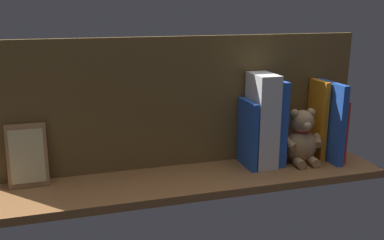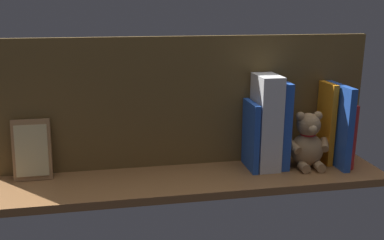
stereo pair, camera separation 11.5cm
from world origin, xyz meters
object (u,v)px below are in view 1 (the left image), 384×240
book_0 (333,128)px  teddy_bear (301,139)px  dictionary_thick_white (262,120)px  picture_frame_leaning (27,156)px

book_0 → teddy_bear: 11.71cm
book_0 → dictionary_thick_white: (24.02, -0.63, 4.23)cm
picture_frame_leaning → teddy_bear: bearing=176.3°
dictionary_thick_white → picture_frame_leaning: bearing=-2.9°
book_0 → dictionary_thick_white: size_ratio=0.69×
teddy_bear → picture_frame_leaning: size_ratio=1.00×
teddy_bear → picture_frame_leaning: 78.29cm
picture_frame_leaning → dictionary_thick_white: bearing=177.1°
teddy_bear → dictionary_thick_white: size_ratio=0.61×
teddy_bear → picture_frame_leaning: same height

